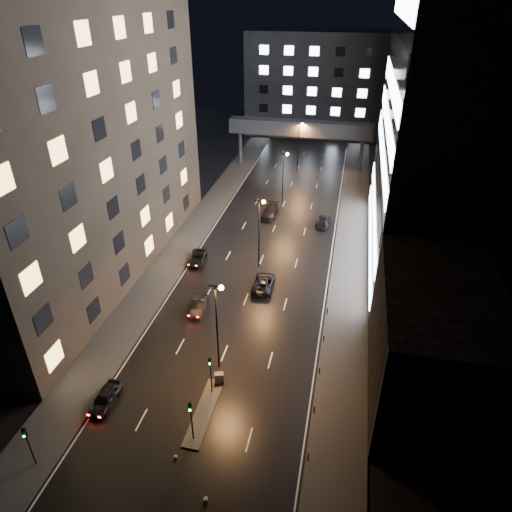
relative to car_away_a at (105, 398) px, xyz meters
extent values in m
plane|color=black|center=(9.00, 38.96, -0.74)|extent=(160.00, 160.00, 0.00)
cube|color=#383533|center=(-3.50, 33.96, -0.66)|extent=(5.00, 110.00, 0.15)
cube|color=#383533|center=(21.50, 33.96, -0.66)|extent=(5.00, 110.00, 0.15)
cube|color=#2D2319|center=(-13.50, 22.96, 19.26)|extent=(15.00, 48.00, 40.00)
cube|color=black|center=(29.00, 7.96, 5.26)|extent=(10.00, 18.00, 12.00)
cube|color=black|center=(34.00, 34.96, 21.76)|extent=(20.00, 36.00, 45.00)
cube|color=#333335|center=(9.00, 96.96, 11.76)|extent=(34.00, 14.00, 25.00)
cube|color=#333335|center=(9.00, 68.96, 7.76)|extent=(30.00, 3.00, 3.00)
cylinder|color=#333335|center=(-4.00, 68.96, 2.76)|extent=(0.80, 0.80, 7.00)
cylinder|color=#333335|center=(22.00, 68.96, 2.76)|extent=(0.80, 0.80, 7.00)
cube|color=#383533|center=(9.30, 0.96, -0.66)|extent=(1.60, 8.00, 0.15)
cylinder|color=black|center=(9.30, 3.46, 1.16)|extent=(0.12, 0.12, 3.50)
cube|color=black|center=(9.30, 3.46, 3.36)|extent=(0.28, 0.22, 0.90)
sphere|color=#0CFF33|center=(9.30, 3.32, 3.08)|extent=(0.18, 0.18, 0.18)
cylinder|color=black|center=(9.30, -2.04, 1.16)|extent=(0.12, 0.12, 3.50)
cube|color=black|center=(9.30, -2.04, 3.36)|extent=(0.28, 0.22, 0.90)
sphere|color=#0CFF33|center=(9.30, -2.18, 3.08)|extent=(0.18, 0.18, 0.18)
cylinder|color=black|center=(-2.50, -7.04, 1.01)|extent=(0.12, 0.12, 3.50)
cube|color=black|center=(-2.50, -7.04, 3.21)|extent=(0.28, 0.22, 0.90)
sphere|color=#0CFF33|center=(-2.50, -7.18, 2.93)|extent=(0.18, 0.18, 0.18)
cylinder|color=black|center=(19.20, -2.04, -0.29)|extent=(0.12, 0.12, 0.90)
cylinder|color=black|center=(19.20, 2.96, -0.29)|extent=(0.12, 0.12, 0.90)
cylinder|color=black|center=(19.20, 7.96, -0.29)|extent=(0.12, 0.12, 0.90)
cylinder|color=black|center=(19.20, 12.96, -0.29)|extent=(0.12, 0.12, 0.90)
cylinder|color=black|center=(19.20, 17.96, -0.29)|extent=(0.12, 0.12, 0.90)
cylinder|color=black|center=(9.00, 6.96, 4.26)|extent=(0.18, 0.18, 10.00)
cylinder|color=black|center=(9.00, 6.96, 9.26)|extent=(1.20, 0.12, 0.12)
sphere|color=#FF9E38|center=(9.60, 6.96, 9.16)|extent=(0.50, 0.50, 0.50)
cylinder|color=black|center=(9.00, 26.96, 4.26)|extent=(0.18, 0.18, 10.00)
cylinder|color=black|center=(9.00, 26.96, 9.26)|extent=(1.20, 0.12, 0.12)
sphere|color=#FF9E38|center=(9.60, 26.96, 9.16)|extent=(0.50, 0.50, 0.50)
cylinder|color=black|center=(9.00, 46.96, 4.26)|extent=(0.18, 0.18, 10.00)
cylinder|color=black|center=(9.00, 46.96, 9.26)|extent=(1.20, 0.12, 0.12)
sphere|color=#FF9E38|center=(9.60, 46.96, 9.16)|extent=(0.50, 0.50, 0.50)
cylinder|color=black|center=(9.00, 66.96, 4.26)|extent=(0.18, 0.18, 10.00)
cylinder|color=black|center=(9.00, 66.96, 9.26)|extent=(1.20, 0.12, 0.12)
sphere|color=#FF9E38|center=(9.60, 66.96, 9.16)|extent=(0.50, 0.50, 0.50)
imported|color=black|center=(0.00, 0.00, 0.00)|extent=(1.80, 4.36, 1.48)
imported|color=black|center=(4.00, 15.51, -0.04)|extent=(1.87, 4.34, 1.39)
imported|color=black|center=(0.19, 26.32, -0.08)|extent=(2.76, 4.95, 1.31)
imported|color=black|center=(7.50, 43.48, 0.07)|extent=(2.50, 5.66, 1.62)
imported|color=black|center=(10.65, 22.01, 0.02)|extent=(2.62, 5.49, 1.51)
imported|color=black|center=(16.64, 41.96, -0.02)|extent=(2.28, 5.06, 1.44)
cube|color=#515053|center=(9.70, 4.66, 0.02)|extent=(0.98, 0.78, 1.22)
cone|color=orange|center=(8.45, -4.09, -0.52)|extent=(0.44, 0.44, 0.44)
cone|color=#FF4F0D|center=(12.00, -7.05, -0.48)|extent=(0.43, 0.43, 0.51)
camera|label=1|loc=(20.02, -26.21, 32.95)|focal=32.00mm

